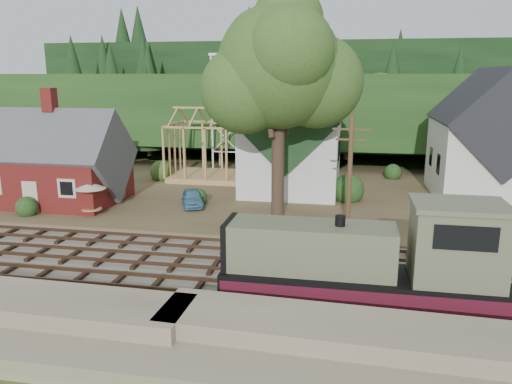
% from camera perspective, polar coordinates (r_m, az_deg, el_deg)
% --- Properties ---
extents(ground, '(140.00, 140.00, 0.00)m').
position_cam_1_polar(ground, '(27.36, -4.82, -8.88)').
color(ground, '#384C1E').
rests_on(ground, ground).
extents(embankment, '(64.00, 5.00, 1.60)m').
position_cam_1_polar(embankment, '(20.16, -11.56, -17.75)').
color(embankment, '#7F7259').
rests_on(embankment, ground).
extents(railroad_bed, '(64.00, 11.00, 0.16)m').
position_cam_1_polar(railroad_bed, '(27.33, -4.82, -8.73)').
color(railroad_bed, '#726B5B').
rests_on(railroad_bed, ground).
extents(village_flat, '(64.00, 26.00, 0.30)m').
position_cam_1_polar(village_flat, '(44.13, 1.38, -0.02)').
color(village_flat, brown).
rests_on(village_flat, ground).
extents(hillside, '(70.00, 28.96, 12.74)m').
position_cam_1_polar(hillside, '(67.54, 4.70, 4.47)').
color(hillside, '#1E3F19').
rests_on(hillside, ground).
extents(ridge, '(80.00, 20.00, 12.00)m').
position_cam_1_polar(ridge, '(83.32, 5.88, 6.12)').
color(ridge, black).
rests_on(ridge, ground).
extents(depot, '(10.80, 7.41, 9.00)m').
position_cam_1_polar(depot, '(42.75, -21.94, 2.78)').
color(depot, '#5C1615').
rests_on(depot, village_flat).
extents(church, '(8.40, 15.17, 13.00)m').
position_cam_1_polar(church, '(44.63, 4.32, 6.66)').
color(church, silver).
rests_on(church, village_flat).
extents(farmhouse, '(8.40, 10.80, 10.60)m').
position_cam_1_polar(farmhouse, '(45.11, 24.93, 5.13)').
color(farmhouse, silver).
rests_on(farmhouse, village_flat).
extents(timber_frame, '(8.20, 6.20, 6.99)m').
position_cam_1_polar(timber_frame, '(48.66, -4.84, 4.93)').
color(timber_frame, tan).
rests_on(timber_frame, village_flat).
extents(lattice_tower, '(3.20, 3.20, 12.12)m').
position_cam_1_polar(lattice_tower, '(53.95, -3.24, 12.98)').
color(lattice_tower, silver).
rests_on(lattice_tower, village_flat).
extents(big_tree, '(10.90, 8.40, 14.70)m').
position_cam_1_polar(big_tree, '(34.79, 2.92, 13.13)').
color(big_tree, '#38281E').
rests_on(big_tree, village_flat).
extents(telegraph_pole_near, '(2.20, 0.28, 8.00)m').
position_cam_1_polar(telegraph_pole_near, '(30.20, 10.63, 1.49)').
color(telegraph_pole_near, '#4C331E').
rests_on(telegraph_pole_near, ground).
extents(locomotive, '(12.33, 3.08, 4.92)m').
position_cam_1_polar(locomotive, '(22.91, 13.22, -7.87)').
color(locomotive, black).
rests_on(locomotive, railroad_bed).
extents(car_blue, '(2.85, 4.13, 1.31)m').
position_cam_1_polar(car_blue, '(39.14, -7.29, -0.64)').
color(car_blue, '#5089AD').
rests_on(car_blue, village_flat).
extents(car_green, '(3.31, 1.45, 1.06)m').
position_cam_1_polar(car_green, '(47.02, -23.79, 0.52)').
color(car_green, '#8AB77F').
rests_on(car_green, village_flat).
extents(patio_set, '(2.22, 2.22, 2.48)m').
position_cam_1_polar(patio_set, '(37.84, -18.43, 0.55)').
color(patio_set, silver).
rests_on(patio_set, village_flat).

